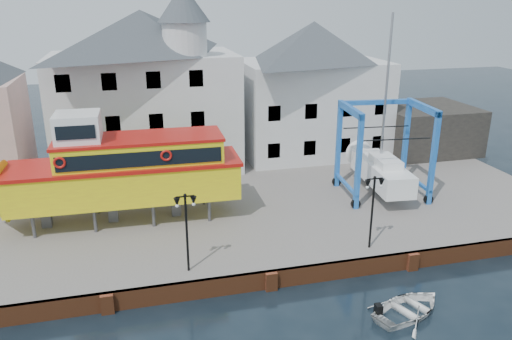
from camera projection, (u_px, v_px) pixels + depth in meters
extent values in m
plane|color=black|center=(271.00, 289.00, 25.46)|extent=(140.00, 140.00, 0.00)
cube|color=#6A625D|center=(228.00, 200.00, 35.36)|extent=(44.00, 22.00, 1.00)
cube|color=brown|center=(270.00, 279.00, 25.40)|extent=(44.00, 0.25, 1.00)
cube|color=brown|center=(107.00, 304.00, 23.39)|extent=(0.60, 0.36, 1.00)
cube|color=brown|center=(271.00, 281.00, 25.25)|extent=(0.60, 0.36, 1.00)
cube|color=brown|center=(412.00, 262.00, 27.11)|extent=(0.60, 0.36, 1.00)
cube|color=silver|center=(147.00, 112.00, 39.40)|extent=(14.00, 8.00, 9.00)
pyramid|color=#39424A|center=(141.00, 32.00, 37.39)|extent=(14.00, 8.00, 3.20)
cube|color=black|center=(73.00, 168.00, 35.46)|extent=(1.00, 0.08, 1.20)
cube|color=black|center=(117.00, 164.00, 36.16)|extent=(1.00, 0.08, 1.20)
cube|color=black|center=(159.00, 161.00, 36.86)|extent=(1.00, 0.08, 1.20)
cube|color=black|center=(199.00, 158.00, 37.55)|extent=(1.00, 0.08, 1.20)
cube|color=black|center=(68.00, 127.00, 34.47)|extent=(1.00, 0.08, 1.20)
cube|color=black|center=(113.00, 124.00, 35.17)|extent=(1.00, 0.08, 1.20)
cube|color=black|center=(156.00, 122.00, 35.86)|extent=(1.00, 0.08, 1.20)
cube|color=black|center=(198.00, 119.00, 36.56)|extent=(1.00, 0.08, 1.20)
cube|color=black|center=(63.00, 83.00, 33.48)|extent=(1.00, 0.08, 1.20)
cube|color=black|center=(109.00, 82.00, 34.18)|extent=(1.00, 0.08, 1.20)
cube|color=black|center=(153.00, 80.00, 34.87)|extent=(1.00, 0.08, 1.20)
cube|color=black|center=(196.00, 78.00, 35.57)|extent=(1.00, 0.08, 1.20)
cylinder|color=silver|center=(185.00, 39.00, 36.02)|extent=(3.20, 3.20, 2.40)
cone|color=#39424A|center=(183.00, 3.00, 35.20)|extent=(3.80, 3.80, 2.60)
cube|color=silver|center=(311.00, 107.00, 43.28)|extent=(12.00, 8.00, 8.00)
pyramid|color=#39424A|center=(314.00, 41.00, 41.43)|extent=(12.00, 8.00, 3.20)
cube|color=black|center=(274.00, 151.00, 39.40)|extent=(1.00, 0.08, 1.20)
cube|color=black|center=(310.00, 148.00, 40.10)|extent=(1.00, 0.08, 1.20)
cube|color=black|center=(344.00, 145.00, 40.80)|extent=(1.00, 0.08, 1.20)
cube|color=black|center=(378.00, 143.00, 41.50)|extent=(1.00, 0.08, 1.20)
cube|color=black|center=(274.00, 113.00, 38.41)|extent=(1.00, 0.08, 1.20)
cube|color=black|center=(311.00, 111.00, 39.11)|extent=(1.00, 0.08, 1.20)
cube|color=black|center=(346.00, 109.00, 39.81)|extent=(1.00, 0.08, 1.20)
cube|color=black|center=(381.00, 107.00, 40.51)|extent=(1.00, 0.08, 1.20)
cube|color=black|center=(424.00, 128.00, 44.44)|extent=(8.00, 7.00, 4.00)
cylinder|color=black|center=(187.00, 235.00, 24.64)|extent=(0.12, 0.12, 4.00)
cube|color=black|center=(185.00, 196.00, 23.96)|extent=(0.90, 0.06, 0.06)
sphere|color=black|center=(185.00, 195.00, 23.94)|extent=(0.16, 0.16, 0.16)
cone|color=black|center=(177.00, 202.00, 23.95)|extent=(0.32, 0.32, 0.45)
sphere|color=white|center=(177.00, 206.00, 24.01)|extent=(0.18, 0.18, 0.18)
cone|color=black|center=(194.00, 201.00, 24.14)|extent=(0.32, 0.32, 0.45)
sphere|color=white|center=(194.00, 204.00, 24.20)|extent=(0.18, 0.18, 0.18)
cylinder|color=black|center=(372.00, 214.00, 26.96)|extent=(0.12, 0.12, 4.00)
cube|color=black|center=(375.00, 179.00, 26.28)|extent=(0.90, 0.06, 0.06)
sphere|color=black|center=(375.00, 177.00, 26.26)|extent=(0.16, 0.16, 0.16)
cone|color=black|center=(368.00, 184.00, 26.28)|extent=(0.32, 0.32, 0.45)
sphere|color=white|center=(367.00, 187.00, 26.34)|extent=(0.18, 0.18, 0.18)
cone|color=black|center=(381.00, 183.00, 26.47)|extent=(0.32, 0.32, 0.45)
sphere|color=white|center=(381.00, 186.00, 26.52)|extent=(0.18, 0.18, 0.18)
cylinder|color=#59595E|center=(33.00, 226.00, 28.47)|extent=(0.20, 0.20, 1.45)
cylinder|color=#59595E|center=(41.00, 208.00, 30.96)|extent=(0.20, 0.20, 1.45)
cylinder|color=#59595E|center=(95.00, 221.00, 29.19)|extent=(0.20, 0.20, 1.45)
cylinder|color=#59595E|center=(98.00, 203.00, 31.67)|extent=(0.20, 0.20, 1.45)
cylinder|color=#59595E|center=(153.00, 215.00, 29.91)|extent=(0.20, 0.20, 1.45)
cylinder|color=#59595E|center=(152.00, 198.00, 32.39)|extent=(0.20, 0.20, 1.45)
cylinder|color=#59595E|center=(209.00, 210.00, 30.63)|extent=(0.20, 0.20, 1.45)
cylinder|color=#59595E|center=(204.00, 194.00, 33.11)|extent=(0.20, 0.20, 1.45)
cube|color=#59595E|center=(46.00, 216.00, 29.82)|extent=(0.59, 0.49, 1.45)
cube|color=#59595E|center=(113.00, 210.00, 30.64)|extent=(0.59, 0.49, 1.45)
cube|color=#59595E|center=(176.00, 204.00, 31.46)|extent=(0.59, 0.49, 1.45)
cube|color=yellow|center=(126.00, 182.00, 30.25)|extent=(13.57, 3.95, 2.12)
cube|color=#B4140E|center=(125.00, 164.00, 29.87)|extent=(13.86, 4.11, 0.21)
cube|color=yellow|center=(140.00, 152.00, 29.85)|extent=(9.70, 3.48, 1.54)
cube|color=black|center=(141.00, 159.00, 28.30)|extent=(9.25, 0.26, 0.87)
cube|color=black|center=(140.00, 143.00, 31.37)|extent=(9.25, 0.26, 0.87)
cube|color=#B4140E|center=(139.00, 138.00, 29.57)|extent=(9.90, 3.58, 0.17)
cube|color=white|center=(78.00, 128.00, 28.59)|extent=(2.56, 2.56, 1.75)
cube|color=black|center=(75.00, 133.00, 27.39)|extent=(2.11, 0.11, 0.77)
torus|color=#B4140E|center=(59.00, 163.00, 27.29)|extent=(0.68, 0.15, 0.67)
torus|color=#B4140E|center=(166.00, 155.00, 28.52)|extent=(0.68, 0.15, 0.67)
cube|color=#0D3D9E|center=(359.00, 163.00, 31.64)|extent=(0.34, 0.34, 6.28)
cylinder|color=black|center=(356.00, 204.00, 32.57)|extent=(0.65, 0.28, 0.63)
cube|color=#0D3D9E|center=(338.00, 145.00, 35.53)|extent=(0.34, 0.34, 6.28)
cylinder|color=black|center=(336.00, 182.00, 36.47)|extent=(0.65, 0.28, 0.63)
cube|color=#0D3D9E|center=(433.00, 159.00, 32.36)|extent=(0.34, 0.34, 6.28)
cylinder|color=black|center=(428.00, 199.00, 33.30)|extent=(0.65, 0.28, 0.63)
cube|color=#0D3D9E|center=(406.00, 142.00, 36.26)|extent=(0.34, 0.34, 6.28)
cylinder|color=black|center=(402.00, 178.00, 37.19)|extent=(0.65, 0.28, 0.63)
cube|color=#0D3D9E|center=(351.00, 110.00, 32.60)|extent=(0.75, 4.49, 0.44)
cube|color=#0D3D9E|center=(346.00, 184.00, 34.33)|extent=(0.65, 4.49, 0.19)
cube|color=#0D3D9E|center=(423.00, 107.00, 33.33)|extent=(0.75, 4.49, 0.44)
cube|color=#0D3D9E|center=(415.00, 180.00, 35.05)|extent=(0.65, 4.49, 0.19)
cube|color=#0D3D9E|center=(376.00, 102.00, 34.91)|extent=(5.39, 0.83, 0.31)
cube|color=white|center=(382.00, 173.00, 34.45)|extent=(2.70, 6.90, 1.44)
cone|color=white|center=(362.00, 155.00, 38.18)|extent=(2.19, 1.63, 2.06)
cube|color=#59595E|center=(381.00, 187.00, 34.79)|extent=(0.37, 1.63, 0.63)
cube|color=white|center=(386.00, 161.00, 33.71)|extent=(1.69, 2.82, 0.54)
cylinder|color=#99999E|center=(386.00, 90.00, 33.00)|extent=(0.17, 0.17, 9.87)
cube|color=black|center=(395.00, 139.00, 32.01)|extent=(4.77, 0.58, 0.05)
cube|color=black|center=(376.00, 127.00, 35.02)|extent=(4.77, 0.58, 0.05)
imported|color=white|center=(408.00, 313.00, 23.51)|extent=(4.71, 4.05, 0.82)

